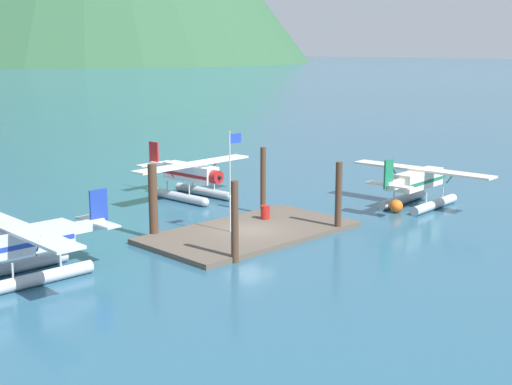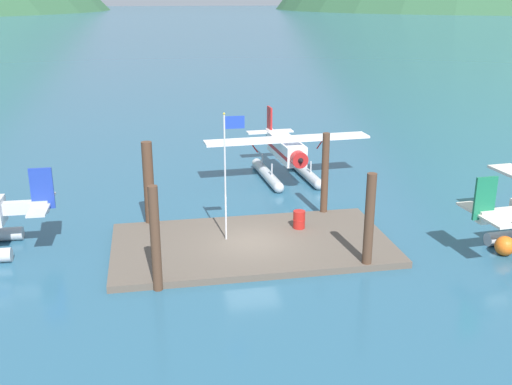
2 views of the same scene
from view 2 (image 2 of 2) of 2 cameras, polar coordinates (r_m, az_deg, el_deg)
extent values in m
plane|color=#285670|center=(27.79, -0.41, -5.27)|extent=(1200.00, 1200.00, 0.00)
cube|color=brown|center=(27.73, -0.41, -4.98)|extent=(12.74, 6.86, 0.30)
cylinder|color=#4C3323|center=(23.45, -9.58, -4.42)|extent=(0.39, 0.39, 4.33)
cylinder|color=#4C3323|center=(25.29, 10.74, -2.84)|extent=(0.41, 0.41, 4.27)
cylinder|color=#4C3323|center=(29.84, -10.19, 0.65)|extent=(0.52, 0.52, 4.42)
cylinder|color=#4C3323|center=(31.00, 6.59, 1.59)|extent=(0.37, 0.37, 4.51)
cylinder|color=silver|center=(26.97, -2.96, 1.29)|extent=(0.08, 0.08, 5.86)
cube|color=#1E3DB2|center=(26.39, -2.08, 6.71)|extent=(0.90, 0.03, 0.56)
sphere|color=gold|center=(26.25, -3.07, 7.52)|extent=(0.10, 0.10, 0.10)
cylinder|color=#AD1E19|center=(29.15, 4.13, -2.59)|extent=(0.58, 0.58, 0.88)
torus|color=#AD1E19|center=(29.15, 4.13, -2.59)|extent=(0.62, 0.62, 0.04)
sphere|color=orange|center=(29.08, 22.65, -4.72)|extent=(0.89, 0.89, 0.89)
cylinder|color=#B7BABF|center=(38.48, 4.65, 1.98)|extent=(0.94, 5.63, 0.64)
sphere|color=#B7BABF|center=(35.95, 6.02, 0.75)|extent=(0.64, 0.64, 0.64)
cylinder|color=#B7BABF|center=(37.80, 1.04, 1.74)|extent=(0.94, 5.63, 0.64)
sphere|color=#B7BABF|center=(35.22, 2.18, 0.47)|extent=(0.64, 0.64, 0.64)
cylinder|color=#B7BABF|center=(37.20, 5.25, 2.46)|extent=(0.10, 0.10, 0.70)
cylinder|color=#B7BABF|center=(39.40, 4.14, 3.40)|extent=(0.10, 0.10, 0.70)
cylinder|color=#B7BABF|center=(36.50, 1.52, 2.22)|extent=(0.10, 0.10, 0.70)
cylinder|color=#B7BABF|center=(38.73, 0.60, 3.18)|extent=(0.10, 0.10, 0.70)
cube|color=white|center=(37.69, 2.90, 4.22)|extent=(1.50, 4.86, 1.20)
cube|color=#B21E1E|center=(37.72, 2.90, 4.08)|extent=(1.51, 4.76, 0.24)
cube|color=#283347|center=(36.61, 3.38, 4.32)|extent=(1.11, 1.16, 0.56)
cube|color=white|center=(37.25, 3.05, 5.11)|extent=(10.46, 1.96, 0.14)
cylinder|color=#B21E1E|center=(38.00, 6.23, 4.77)|extent=(0.63, 0.11, 0.84)
cylinder|color=#B21E1E|center=(36.78, -0.26, 4.43)|extent=(0.63, 0.11, 0.84)
cylinder|color=#B21E1E|center=(35.19, 4.13, 3.17)|extent=(0.99, 0.65, 0.96)
cone|color=black|center=(34.78, 4.36, 2.98)|extent=(0.38, 0.37, 0.36)
cube|color=white|center=(40.71, 1.62, 5.45)|extent=(0.56, 2.22, 0.56)
cube|color=#B21E1E|center=(41.38, 1.30, 6.87)|extent=(0.17, 1.01, 1.90)
cube|color=white|center=(41.44, 1.33, 5.83)|extent=(3.24, 0.97, 0.10)
cube|color=silver|center=(28.05, 22.30, -2.00)|extent=(2.23, 0.60, 0.56)
cube|color=#196B47|center=(27.26, 20.99, -0.52)|extent=(1.01, 0.19, 1.90)
cube|color=silver|center=(27.56, 20.99, -1.97)|extent=(1.03, 3.25, 0.10)
cube|color=silver|center=(28.84, -21.32, -1.34)|extent=(2.21, 0.48, 0.56)
cube|color=#1E389E|center=(28.40, -19.74, 0.36)|extent=(1.00, 0.14, 1.90)
cube|color=silver|center=(28.64, -19.78, -1.07)|extent=(0.85, 3.21, 0.10)
camera|label=1|loc=(24.12, -109.05, -6.57)|focal=49.23mm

